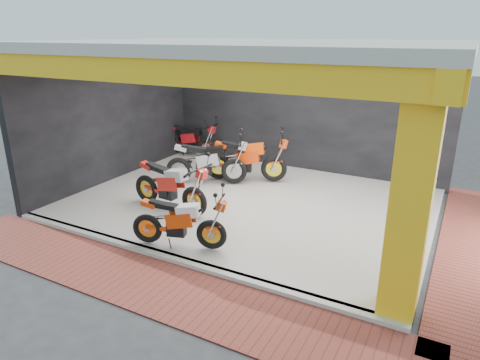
# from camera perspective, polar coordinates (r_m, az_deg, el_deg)

# --- Properties ---
(ground) EXTENTS (80.00, 80.00, 0.00)m
(ground) POSITION_cam_1_polar(r_m,az_deg,el_deg) (8.58, -4.77, -7.77)
(ground) COLOR #2D2D30
(ground) RESTS_ON ground
(showroom_floor) EXTENTS (8.00, 6.00, 0.10)m
(showroom_floor) POSITION_cam_1_polar(r_m,az_deg,el_deg) (10.13, 1.37, -3.04)
(showroom_floor) COLOR silver
(showroom_floor) RESTS_ON ground
(showroom_ceiling) EXTENTS (8.40, 6.40, 0.20)m
(showroom_ceiling) POSITION_cam_1_polar(r_m,az_deg,el_deg) (9.39, 1.54, 17.45)
(showroom_ceiling) COLOR beige
(showroom_ceiling) RESTS_ON corner_column
(back_wall) EXTENTS (8.20, 0.20, 3.50)m
(back_wall) POSITION_cam_1_polar(r_m,az_deg,el_deg) (12.42, 8.02, 9.09)
(back_wall) COLOR black
(back_wall) RESTS_ON ground
(left_wall) EXTENTS (0.20, 6.20, 3.50)m
(left_wall) POSITION_cam_1_polar(r_m,az_deg,el_deg) (12.01, -16.47, 8.16)
(left_wall) COLOR black
(left_wall) RESTS_ON ground
(corner_column) EXTENTS (0.50, 0.50, 3.50)m
(corner_column) POSITION_cam_1_polar(r_m,az_deg,el_deg) (6.03, 21.83, -2.88)
(corner_column) COLOR yellow
(corner_column) RESTS_ON ground
(header_beam_front) EXTENTS (8.40, 0.30, 0.40)m
(header_beam_front) POSITION_cam_1_polar(r_m,az_deg,el_deg) (6.87, -10.20, 14.07)
(header_beam_front) COLOR yellow
(header_beam_front) RESTS_ON corner_column
(header_beam_right) EXTENTS (0.30, 6.40, 0.40)m
(header_beam_right) POSITION_cam_1_polar(r_m,az_deg,el_deg) (8.40, 27.39, 13.17)
(header_beam_right) COLOR yellow
(header_beam_right) RESTS_ON corner_column
(floor_kerb) EXTENTS (8.00, 0.20, 0.10)m
(floor_kerb) POSITION_cam_1_polar(r_m,az_deg,el_deg) (7.82, -8.89, -10.36)
(floor_kerb) COLOR silver
(floor_kerb) RESTS_ON ground
(paver_front) EXTENTS (9.00, 1.40, 0.03)m
(paver_front) POSITION_cam_1_polar(r_m,az_deg,el_deg) (7.33, -12.62, -13.12)
(paver_front) COLOR brown
(paver_front) RESTS_ON ground
(paver_right) EXTENTS (1.40, 7.00, 0.03)m
(paver_right) POSITION_cam_1_polar(r_m,az_deg,el_deg) (9.24, 29.25, -8.18)
(paver_right) COLOR brown
(paver_right) RESTS_ON ground
(moto_hero) EXTENTS (2.03, 1.22, 1.17)m
(moto_hero) POSITION_cam_1_polar(r_m,az_deg,el_deg) (7.69, -3.87, -5.41)
(moto_hero) COLOR #DC3C09
(moto_hero) RESTS_ON showroom_floor
(moto_row_a) EXTENTS (2.23, 0.98, 1.33)m
(moto_row_a) POSITION_cam_1_polar(r_m,az_deg,el_deg) (9.09, -6.17, -0.98)
(moto_row_a) COLOR red
(moto_row_a) RESTS_ON showroom_floor
(moto_row_b) EXTENTS (2.38, 1.69, 1.37)m
(moto_row_b) POSITION_cam_1_polar(r_m,az_deg,el_deg) (11.01, -0.82, 2.82)
(moto_row_b) COLOR #A0A2A8
(moto_row_b) RESTS_ON showroom_floor
(moto_row_c) EXTENTS (2.44, 1.61, 1.40)m
(moto_row_c) POSITION_cam_1_polar(r_m,az_deg,el_deg) (11.19, 4.58, 3.12)
(moto_row_c) COLOR #EE3D0A
(moto_row_c) RESTS_ON showroom_floor
(moto_row_d) EXTENTS (2.10, 0.83, 1.27)m
(moto_row_d) POSITION_cam_1_polar(r_m,az_deg,el_deg) (13.33, -4.49, 5.44)
(moto_row_d) COLOR #AF1219
(moto_row_d) RESTS_ON showroom_floor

